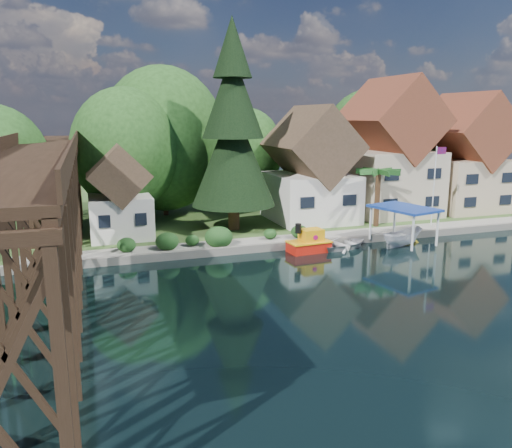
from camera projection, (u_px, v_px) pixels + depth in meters
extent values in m
plane|color=black|center=(314.00, 282.00, 32.15)|extent=(140.00, 140.00, 0.00)
cube|color=#324F1F|center=(200.00, 198.00, 63.58)|extent=(140.00, 52.00, 0.50)
cube|color=slate|center=(317.00, 243.00, 40.75)|extent=(60.00, 0.40, 0.62)
cube|color=gray|center=(332.00, 235.00, 42.53)|extent=(50.00, 2.60, 0.06)
cube|color=black|center=(4.00, 344.00, 14.45)|extent=(4.00, 0.36, 8.00)
cube|color=black|center=(18.00, 305.00, 17.41)|extent=(4.00, 0.36, 8.00)
cube|color=black|center=(27.00, 278.00, 20.37)|extent=(4.00, 0.36, 8.00)
cube|color=black|center=(35.00, 257.00, 23.34)|extent=(4.00, 0.36, 8.00)
cube|color=black|center=(40.00, 241.00, 26.30)|extent=(4.00, 0.36, 8.00)
cube|color=black|center=(45.00, 229.00, 29.26)|extent=(4.00, 0.36, 8.00)
cube|color=black|center=(48.00, 218.00, 32.23)|extent=(4.00, 0.36, 8.00)
cube|color=black|center=(51.00, 210.00, 35.19)|extent=(4.00, 0.36, 8.00)
cube|color=black|center=(54.00, 202.00, 38.15)|extent=(4.00, 0.36, 8.00)
cube|color=black|center=(56.00, 196.00, 41.11)|extent=(4.00, 0.36, 8.00)
cube|color=black|center=(58.00, 191.00, 44.08)|extent=(4.00, 0.36, 8.00)
cube|color=black|center=(59.00, 186.00, 47.04)|extent=(4.00, 0.36, 8.00)
cube|color=black|center=(61.00, 182.00, 50.00)|extent=(4.00, 0.36, 8.00)
cube|color=black|center=(11.00, 156.00, 30.45)|extent=(0.35, 44.00, 0.35)
cube|color=black|center=(72.00, 155.00, 31.55)|extent=(0.35, 44.00, 0.35)
cube|color=black|center=(42.00, 151.00, 30.94)|extent=(4.00, 44.00, 0.30)
cube|color=black|center=(5.00, 142.00, 30.19)|extent=(0.12, 44.00, 0.80)
cube|color=black|center=(75.00, 141.00, 31.44)|extent=(0.12, 44.00, 0.80)
cube|color=white|center=(310.00, 197.00, 48.58)|extent=(7.50, 8.00, 4.50)
cube|color=#463525|center=(311.00, 146.00, 47.53)|extent=(7.64, 8.64, 7.64)
cube|color=black|center=(308.00, 203.00, 44.13)|extent=(1.35, 0.08, 1.00)
cube|color=black|center=(350.00, 200.00, 45.44)|extent=(1.35, 0.08, 1.00)
cube|color=beige|center=(387.00, 182.00, 51.64)|extent=(8.50, 8.50, 6.50)
cube|color=brown|center=(391.00, 120.00, 50.31)|extent=(8.65, 9.18, 8.65)
cube|color=black|center=(391.00, 186.00, 46.86)|extent=(1.53, 0.08, 1.00)
cube|color=black|center=(434.00, 183.00, 48.35)|extent=(1.53, 0.08, 1.00)
cube|color=#C9B190|center=(461.00, 184.00, 54.10)|extent=(8.00, 8.00, 5.50)
cube|color=brown|center=(466.00, 131.00, 52.91)|extent=(8.15, 8.64, 8.15)
cube|color=black|center=(472.00, 187.00, 49.60)|extent=(1.44, 0.08, 1.00)
cube|color=black|center=(507.00, 185.00, 51.01)|extent=(1.44, 0.08, 1.00)
cube|color=white|center=(121.00, 217.00, 41.66)|extent=(5.00, 5.00, 3.50)
cube|color=#463525|center=(118.00, 174.00, 40.91)|extent=(5.09, 5.40, 5.09)
cube|color=black|center=(104.00, 222.00, 38.83)|extent=(0.90, 0.08, 1.00)
cube|color=black|center=(141.00, 219.00, 39.71)|extent=(0.90, 0.08, 1.00)
cylinder|color=#382314|center=(128.00, 202.00, 46.03)|extent=(0.50, 0.50, 4.50)
ellipsoid|color=#1E4318|center=(126.00, 150.00, 45.03)|extent=(4.40, 4.40, 5.06)
cylinder|color=#382314|center=(165.00, 191.00, 50.94)|extent=(0.50, 0.50, 4.95)
ellipsoid|color=#1E4318|center=(163.00, 139.00, 49.84)|extent=(5.00, 5.00, 5.75)
cylinder|color=#382314|center=(246.00, 190.00, 54.78)|extent=(0.50, 0.50, 4.05)
ellipsoid|color=#1E4318|center=(246.00, 151.00, 53.88)|extent=(4.00, 4.00, 4.60)
cylinder|color=#382314|center=(366.00, 182.00, 59.43)|extent=(0.50, 0.50, 4.50)
ellipsoid|color=#1E4318|center=(368.00, 142.00, 58.42)|extent=(4.60, 4.60, 5.29)
cylinder|color=#382314|center=(444.00, 187.00, 58.32)|extent=(0.50, 0.50, 3.60)
ellipsoid|color=#1E4318|center=(446.00, 155.00, 57.52)|extent=(3.80, 3.80, 4.37)
cylinder|color=#382314|center=(2.00, 219.00, 39.25)|extent=(0.50, 0.50, 4.05)
ellipsoid|color=#163C15|center=(167.00, 240.00, 37.90)|extent=(1.98, 1.98, 1.53)
ellipsoid|color=#163C15|center=(192.00, 239.00, 38.84)|extent=(1.54, 1.54, 1.19)
ellipsoid|color=#163C15|center=(219.00, 235.00, 38.95)|extent=(2.20, 2.20, 1.70)
ellipsoid|color=#163C15|center=(126.00, 243.00, 37.16)|extent=(1.76, 1.76, 1.36)
ellipsoid|color=#163C15|center=(270.00, 233.00, 40.97)|extent=(1.54, 1.54, 1.19)
ellipsoid|color=#163C15|center=(299.00, 230.00, 41.45)|extent=(1.76, 1.76, 1.36)
cylinder|color=#382314|center=(234.00, 211.00, 44.51)|extent=(1.01, 1.01, 3.35)
cone|color=black|center=(233.00, 154.00, 43.45)|extent=(7.37, 7.37, 8.94)
cone|color=black|center=(233.00, 95.00, 42.39)|extent=(5.36, 5.36, 7.26)
cone|color=black|center=(232.00, 47.00, 41.56)|extent=(3.35, 3.35, 5.03)
cylinder|color=#382314|center=(377.00, 200.00, 45.66)|extent=(0.48, 0.48, 4.84)
ellipsoid|color=#184A1B|center=(379.00, 172.00, 45.11)|extent=(4.88, 4.88, 1.10)
cylinder|color=white|center=(434.00, 187.00, 45.12)|extent=(0.11, 0.11, 7.36)
cube|color=#A90C27|center=(442.00, 151.00, 44.66)|extent=(1.05, 0.13, 0.63)
cube|color=red|center=(309.00, 247.00, 39.21)|extent=(3.34, 1.97, 0.86)
cube|color=#FFAD0D|center=(309.00, 242.00, 39.11)|extent=(3.45, 2.09, 0.11)
cube|color=#FFAD0D|center=(311.00, 236.00, 39.10)|extent=(1.81, 1.42, 1.07)
cylinder|color=black|center=(298.00, 228.00, 38.49)|extent=(0.47, 0.47, 0.75)
cylinder|color=#A20C5B|center=(316.00, 238.00, 38.50)|extent=(0.39, 0.12, 0.39)
cylinder|color=#A20C5B|center=(307.00, 234.00, 39.69)|extent=(0.39, 0.12, 0.39)
cylinder|color=#A20C5B|center=(321.00, 235.00, 39.43)|extent=(0.12, 0.39, 0.39)
imported|color=silver|center=(345.00, 243.00, 40.33)|extent=(5.03, 4.09, 0.91)
imported|color=white|center=(402.00, 237.00, 40.81)|extent=(4.36, 2.47, 1.59)
cube|color=#173897|center=(404.00, 208.00, 40.30)|extent=(4.60, 5.77, 0.19)
cylinder|color=white|center=(437.00, 228.00, 39.51)|extent=(0.19, 0.19, 2.87)
cylinder|color=white|center=(395.00, 219.00, 43.20)|extent=(0.19, 0.19, 2.87)
cylinder|color=white|center=(413.00, 233.00, 38.02)|extent=(0.19, 0.19, 2.87)
cylinder|color=white|center=(371.00, 223.00, 41.70)|extent=(0.19, 0.19, 2.87)
imported|color=yellow|center=(409.00, 234.00, 42.63)|extent=(2.63, 2.41, 1.17)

